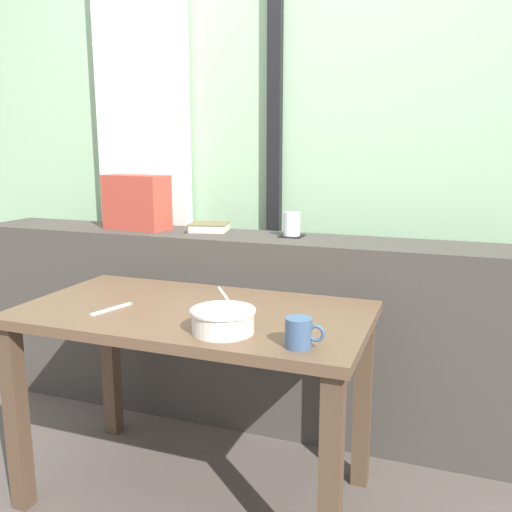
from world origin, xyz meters
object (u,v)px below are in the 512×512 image
(breakfast_table, at_px, (194,339))
(soup_bowl, at_px, (223,321))
(throw_pillow, at_px, (137,202))
(ceramic_mug, at_px, (299,333))
(coaster_square, at_px, (292,236))
(fork_utensil, at_px, (112,309))
(closed_book, at_px, (209,227))
(juice_glass, at_px, (292,225))

(breakfast_table, distance_m, soup_bowl, 0.30)
(breakfast_table, xyz_separation_m, soup_bowl, (0.19, -0.18, 0.15))
(throw_pillow, bearing_deg, ceramic_mug, -39.33)
(coaster_square, relative_size, soup_bowl, 0.51)
(fork_utensil, bearing_deg, closed_book, 105.73)
(coaster_square, xyz_separation_m, throw_pillow, (-0.77, -0.04, 0.13))
(throw_pillow, bearing_deg, closed_book, 6.94)
(throw_pillow, bearing_deg, soup_bowl, -45.49)
(closed_book, height_order, throw_pillow, throw_pillow)
(closed_book, xyz_separation_m, soup_bowl, (0.45, -0.87, -0.14))
(juice_glass, distance_m, throw_pillow, 0.77)
(juice_glass, bearing_deg, fork_utensil, -117.63)
(juice_glass, relative_size, closed_book, 0.51)
(juice_glass, height_order, fork_utensil, juice_glass)
(breakfast_table, height_order, soup_bowl, soup_bowl)
(coaster_square, height_order, soup_bowl, coaster_square)
(coaster_square, relative_size, juice_glass, 0.96)
(soup_bowl, bearing_deg, coaster_square, 92.76)
(ceramic_mug, bearing_deg, breakfast_table, 152.65)
(coaster_square, xyz_separation_m, ceramic_mug, (0.29, -0.91, -0.12))
(throw_pillow, distance_m, ceramic_mug, 1.39)
(breakfast_table, relative_size, fork_utensil, 7.07)
(coaster_square, distance_m, throw_pillow, 0.78)
(juice_glass, bearing_deg, breakfast_table, -102.55)
(closed_book, relative_size, ceramic_mug, 1.80)
(throw_pillow, relative_size, soup_bowl, 1.63)
(juice_glass, xyz_separation_m, fork_utensil, (-0.41, -0.78, -0.21))
(closed_book, distance_m, fork_utensil, 0.81)
(throw_pillow, height_order, fork_utensil, throw_pillow)
(throw_pillow, xyz_separation_m, fork_utensil, (0.36, -0.74, -0.28))
(closed_book, distance_m, soup_bowl, 0.99)
(coaster_square, bearing_deg, fork_utensil, -117.63)
(juice_glass, bearing_deg, coaster_square, 0.00)
(breakfast_table, height_order, ceramic_mug, ceramic_mug)
(closed_book, bearing_deg, throw_pillow, -173.06)
(fork_utensil, bearing_deg, juice_glass, 78.32)
(fork_utensil, bearing_deg, throw_pillow, 131.61)
(breakfast_table, relative_size, throw_pillow, 3.76)
(closed_book, relative_size, fork_utensil, 1.20)
(coaster_square, distance_m, fork_utensil, 0.90)
(coaster_square, height_order, juice_glass, juice_glass)
(juice_glass, distance_m, closed_book, 0.41)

